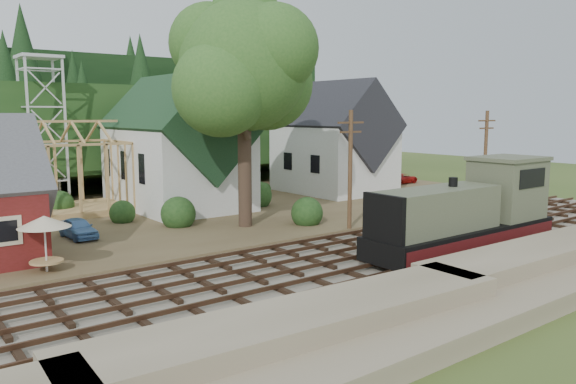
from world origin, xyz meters
TOP-DOWN VIEW (x-y plane):
  - ground at (0.00, 0.00)m, footprint 140.00×140.00m
  - embankment at (0.00, -8.50)m, footprint 64.00×5.00m
  - railroad_bed at (0.00, 0.00)m, footprint 64.00×11.00m
  - village_flat at (0.00, 18.00)m, footprint 64.00×26.00m
  - hillside at (0.00, 42.00)m, footprint 70.00×28.96m
  - ridge at (0.00, 58.00)m, footprint 80.00×20.00m
  - church at (2.00, 19.68)m, footprint 8.40×15.17m
  - farmhouse at (18.00, 19.00)m, footprint 8.40×10.80m
  - timber_frame at (-6.00, 22.00)m, footprint 8.20×6.20m
  - lattice_tower at (-6.00, 28.00)m, footprint 3.20×3.20m
  - big_tree at (2.17, 10.08)m, footprint 10.90×8.40m
  - telegraph_pole_near at (7.00, 5.20)m, footprint 2.20×0.28m
  - telegraph_pole_far at (22.00, 5.20)m, footprint 2.20×0.28m
  - locomotive at (8.23, -3.00)m, footprint 12.90×3.22m
  - car_blue at (-8.03, 13.10)m, footprint 1.67×3.66m
  - car_red at (28.00, 19.11)m, footprint 4.05×2.05m
  - patio_set at (-11.50, 6.58)m, footprint 2.43×2.43m

SIDE VIEW (x-z plane):
  - ground at x=0.00m, z-range 0.00..0.00m
  - embankment at x=0.00m, z-range -0.80..0.80m
  - hillside at x=0.00m, z-range -6.37..6.37m
  - ridge at x=0.00m, z-range -6.00..6.00m
  - railroad_bed at x=0.00m, z-range 0.00..0.16m
  - village_flat at x=0.00m, z-range 0.00..0.30m
  - car_red at x=28.00m, z-range 0.30..1.40m
  - car_blue at x=-8.03m, z-range 0.30..1.52m
  - locomotive at x=8.23m, z-range -0.32..4.82m
  - patio_set at x=-11.50m, z-range 1.25..3.95m
  - timber_frame at x=-6.00m, z-range -0.23..6.76m
  - telegraph_pole_near at x=7.00m, z-range 0.25..8.25m
  - telegraph_pole_far at x=22.00m, z-range 0.25..8.25m
  - farmhouse at x=18.00m, z-range -0.43..10.17m
  - church at x=2.00m, z-range -1.32..11.68m
  - lattice_tower at x=-6.00m, z-range 3.97..16.10m
  - big_tree at x=2.17m, z-range 2.87..17.57m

